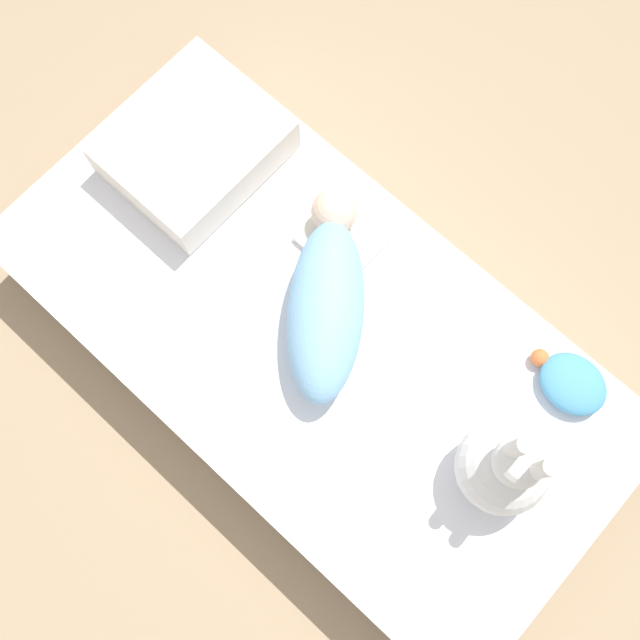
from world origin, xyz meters
name	(u,v)px	position (x,y,z in m)	size (l,w,h in m)	color
ground_plane	(315,354)	(0.00, 0.00, 0.00)	(12.00, 12.00, 0.00)	#9E8466
bed_mattress	(315,344)	(0.00, 0.00, 0.12)	(1.53, 0.77, 0.24)	white
burp_cloth	(343,238)	(0.10, -0.22, 0.25)	(0.18, 0.17, 0.02)	white
swaddled_baby	(327,300)	(0.02, -0.06, 0.32)	(0.40, 0.47, 0.16)	#7FB7E5
pillow	(195,147)	(0.51, -0.13, 0.30)	(0.33, 0.40, 0.12)	white
bunny_plush	(505,466)	(-0.51, -0.03, 0.36)	(0.20, 0.20, 0.37)	white
turtle_plush	(571,383)	(-0.51, -0.30, 0.27)	(0.19, 0.13, 0.06)	#4C99C6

